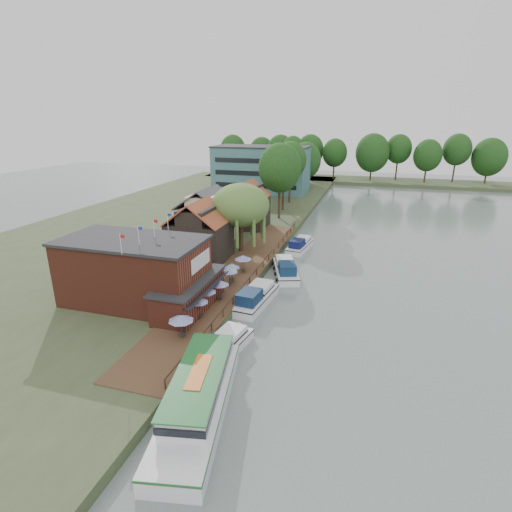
% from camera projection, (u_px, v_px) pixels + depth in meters
% --- Properties ---
extents(ground, '(260.00, 260.00, 0.00)m').
position_uv_depth(ground, '(278.00, 325.00, 41.66)').
color(ground, slate).
rests_on(ground, ground).
extents(land_bank, '(50.00, 140.00, 1.00)m').
position_uv_depth(land_bank, '(176.00, 221.00, 81.32)').
color(land_bank, '#384728').
rests_on(land_bank, ground).
extents(quay_deck, '(6.00, 50.00, 0.10)m').
position_uv_depth(quay_deck, '(237.00, 273.00, 52.54)').
color(quay_deck, '#47301E').
rests_on(quay_deck, land_bank).
extents(quay_rail, '(0.20, 49.00, 1.00)m').
position_uv_depth(quay_rail, '(258.00, 271.00, 52.11)').
color(quay_rail, black).
rests_on(quay_rail, land_bank).
extents(pub, '(20.00, 11.00, 7.30)m').
position_uv_depth(pub, '(150.00, 272.00, 43.05)').
color(pub, maroon).
rests_on(pub, land_bank).
extents(hotel_block, '(25.40, 12.40, 12.30)m').
position_uv_depth(hotel_block, '(261.00, 169.00, 108.59)').
color(hotel_block, '#38666B').
rests_on(hotel_block, land_bank).
extents(cottage_a, '(8.60, 7.60, 8.50)m').
position_uv_depth(cottage_a, '(200.00, 231.00, 56.68)').
color(cottage_a, black).
rests_on(cottage_a, land_bank).
extents(cottage_b, '(9.60, 8.60, 8.50)m').
position_uv_depth(cottage_b, '(208.00, 214.00, 66.54)').
color(cottage_b, beige).
rests_on(cottage_b, land_bank).
extents(cottage_c, '(7.60, 7.60, 8.50)m').
position_uv_depth(cottage_c, '(247.00, 205.00, 73.59)').
color(cottage_c, black).
rests_on(cottage_c, land_bank).
extents(willow, '(8.60, 8.60, 10.43)m').
position_uv_depth(willow, '(241.00, 218.00, 59.66)').
color(willow, '#476B2D').
rests_on(willow, land_bank).
extents(umbrella_0, '(2.35, 2.35, 2.38)m').
position_uv_depth(umbrella_0, '(181.00, 327.00, 36.63)').
color(umbrella_0, navy).
rests_on(umbrella_0, quay_deck).
extents(umbrella_1, '(1.94, 1.94, 2.38)m').
position_uv_depth(umbrella_1, '(199.00, 308.00, 40.23)').
color(umbrella_1, navy).
rests_on(umbrella_1, quay_deck).
extents(umbrella_2, '(2.36, 2.36, 2.38)m').
position_uv_depth(umbrella_2, '(206.00, 298.00, 42.54)').
color(umbrella_2, navy).
rests_on(umbrella_2, quay_deck).
extents(umbrella_3, '(2.10, 2.10, 2.38)m').
position_uv_depth(umbrella_3, '(220.00, 290.00, 44.42)').
color(umbrella_3, navy).
rests_on(umbrella_3, quay_deck).
extents(umbrella_4, '(2.05, 2.05, 2.38)m').
position_uv_depth(umbrella_4, '(229.00, 277.00, 48.10)').
color(umbrella_4, navy).
rests_on(umbrella_4, quay_deck).
extents(umbrella_5, '(1.96, 1.96, 2.38)m').
position_uv_depth(umbrella_5, '(232.00, 273.00, 49.44)').
color(umbrella_5, navy).
rests_on(umbrella_5, quay_deck).
extents(umbrella_6, '(2.29, 2.29, 2.38)m').
position_uv_depth(umbrella_6, '(243.00, 264.00, 52.34)').
color(umbrella_6, navy).
rests_on(umbrella_6, quay_deck).
extents(cruiser_0, '(4.31, 9.33, 2.14)m').
position_uv_depth(cruiser_0, '(223.00, 344.00, 36.15)').
color(cruiser_0, white).
rests_on(cruiser_0, ground).
extents(cruiser_1, '(4.14, 10.07, 2.37)m').
position_uv_depth(cruiser_1, '(256.00, 295.00, 45.82)').
color(cruiser_1, white).
rests_on(cruiser_1, ground).
extents(cruiser_2, '(6.20, 10.29, 2.37)m').
position_uv_depth(cruiser_2, '(286.00, 267.00, 54.33)').
color(cruiser_2, white).
rests_on(cruiser_2, ground).
extents(cruiser_3, '(4.02, 9.24, 2.13)m').
position_uv_depth(cruiser_3, '(300.00, 243.00, 64.95)').
color(cruiser_3, white).
rests_on(cruiser_3, ground).
extents(tour_boat, '(6.83, 15.12, 3.19)m').
position_uv_depth(tour_boat, '(197.00, 395.00, 28.66)').
color(tour_boat, silver).
rests_on(tour_boat, ground).
extents(swan, '(0.44, 0.44, 0.44)m').
position_uv_depth(swan, '(183.00, 390.00, 31.33)').
color(swan, white).
rests_on(swan, ground).
extents(bank_tree_0, '(8.42, 8.42, 14.91)m').
position_uv_depth(bank_tree_0, '(280.00, 181.00, 79.16)').
color(bank_tree_0, '#143811').
rests_on(bank_tree_0, land_bank).
extents(bank_tree_1, '(7.53, 7.53, 14.23)m').
position_uv_depth(bank_tree_1, '(283.00, 178.00, 86.49)').
color(bank_tree_1, '#143811').
rests_on(bank_tree_1, land_bank).
extents(bank_tree_2, '(7.57, 7.57, 14.35)m').
position_uv_depth(bank_tree_2, '(290.00, 172.00, 94.09)').
color(bank_tree_2, '#143811').
rests_on(bank_tree_2, land_bank).
extents(bank_tree_3, '(8.94, 8.94, 12.99)m').
position_uv_depth(bank_tree_3, '(305.00, 165.00, 114.16)').
color(bank_tree_3, '#143811').
rests_on(bank_tree_3, land_bank).
extents(bank_tree_4, '(7.80, 7.80, 11.05)m').
position_uv_depth(bank_tree_4, '(296.00, 165.00, 122.67)').
color(bank_tree_4, '#143811').
rests_on(bank_tree_4, land_bank).
extents(bank_tree_5, '(7.14, 7.14, 13.91)m').
position_uv_depth(bank_tree_5, '(293.00, 158.00, 130.93)').
color(bank_tree_5, '#143811').
rests_on(bank_tree_5, land_bank).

